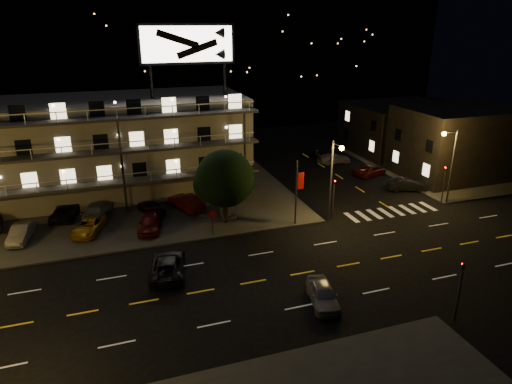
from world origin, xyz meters
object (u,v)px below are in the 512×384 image
object	(u,v)px
lot_car_2	(89,226)
side_car_0	(407,185)
tree	(224,180)
lot_car_7	(98,210)
road_car_east	(323,294)
lot_car_4	(227,209)
road_car_west	(168,266)

from	to	relation	value
lot_car_2	side_car_0	world-z (taller)	side_car_0
tree	lot_car_7	world-z (taller)	tree
lot_car_7	side_car_0	xyz separation A→B (m)	(33.67, -3.02, -0.19)
lot_car_2	road_car_east	size ratio (longest dim) A/B	1.05
lot_car_7	side_car_0	world-z (taller)	lot_car_7
lot_car_4	lot_car_7	world-z (taller)	lot_car_7
tree	road_car_east	xyz separation A→B (m)	(2.83, -15.08, -3.65)
lot_car_2	lot_car_7	bearing A→B (deg)	98.85
lot_car_4	side_car_0	xyz separation A→B (m)	(21.54, 0.49, -0.08)
lot_car_7	lot_car_2	bearing A→B (deg)	90.91
side_car_0	road_car_east	size ratio (longest dim) A/B	1.04
tree	lot_car_7	xyz separation A→B (m)	(-11.58, 5.04, -3.45)
tree	side_car_0	distance (m)	22.47
lot_car_4	road_car_west	size ratio (longest dim) A/B	0.71
tree	lot_car_7	size ratio (longest dim) A/B	1.34
lot_car_4	side_car_0	size ratio (longest dim) A/B	0.87
lot_car_7	road_car_east	xyz separation A→B (m)	(14.42, -20.12, -0.19)
side_car_0	road_car_west	xyz separation A→B (m)	(-28.73, -9.82, 0.02)
tree	road_car_east	distance (m)	15.77
side_car_0	road_car_west	size ratio (longest dim) A/B	0.82
lot_car_2	road_car_west	bearing A→B (deg)	-37.08
tree	side_car_0	size ratio (longest dim) A/B	1.60
tree	lot_car_4	distance (m)	3.92
side_car_0	road_car_west	distance (m)	30.36
tree	lot_car_4	size ratio (longest dim) A/B	1.83
side_car_0	road_car_east	distance (m)	25.75
tree	lot_car_4	xyz separation A→B (m)	(0.55, 1.53, -3.56)
lot_car_2	road_car_east	bearing A→B (deg)	-26.07
side_car_0	road_car_east	bearing A→B (deg)	151.32
tree	side_car_0	xyz separation A→B (m)	(22.09, 2.02, -3.64)
lot_car_4	lot_car_7	xyz separation A→B (m)	(-12.13, 3.51, 0.11)
lot_car_4	road_car_east	xyz separation A→B (m)	(2.29, -16.61, -0.08)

